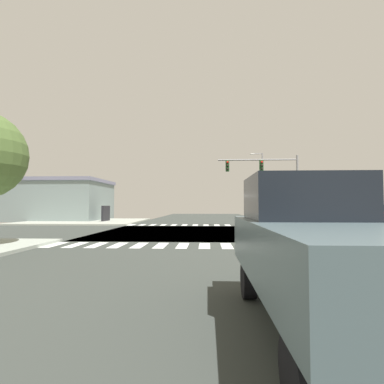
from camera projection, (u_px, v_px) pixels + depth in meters
name	position (u px, v px, depth m)	size (l,w,h in m)	color
ground	(202.00, 232.00, 21.24)	(90.00, 90.00, 0.05)	#343935
sidewalk_corner_ne	(326.00, 222.00, 32.56)	(12.00, 12.00, 0.14)	#A09B91
sidewalk_corner_nw	(86.00, 221.00, 33.87)	(12.00, 12.00, 0.14)	#9CA194
crosswalk_near	(194.00, 246.00, 13.97)	(13.50, 2.00, 0.01)	silver
crosswalk_far	(201.00, 225.00, 28.54)	(13.50, 2.00, 0.01)	silver
traffic_signal_mast	(266.00, 173.00, 27.98)	(7.31, 0.55, 6.41)	gray
street_lamp	(261.00, 180.00, 42.65)	(1.78, 0.32, 9.15)	gray
bank_building	(56.00, 200.00, 37.37)	(13.39, 9.14, 4.95)	gray
pickup_nearside_1	(317.00, 243.00, 4.53)	(2.00, 5.10, 2.35)	black
sedan_leading_3	(384.00, 215.00, 24.06)	(4.30, 1.80, 1.88)	black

